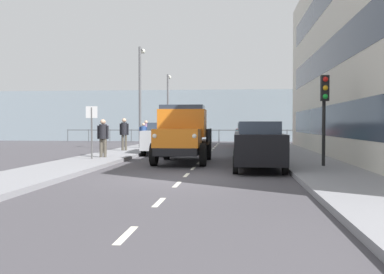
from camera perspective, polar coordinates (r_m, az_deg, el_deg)
ground_plane at (r=21.45m, az=1.41°, el=-2.74°), size 80.00×80.00×0.00m
sidewalk_left at (r=21.59m, az=13.55°, el=-2.56°), size 2.47×39.03×0.15m
sidewalk_right at (r=22.26m, az=-10.35°, el=-2.42°), size 2.47×39.03×0.15m
road_centreline_markings at (r=21.25m, az=1.37°, el=-2.77°), size 0.12×35.46×0.01m
sea_horizon at (r=43.88m, az=3.63°, el=2.73°), size 80.00×0.80×5.00m
seawall_railing at (r=40.28m, az=3.44°, el=0.58°), size 28.08×0.08×1.20m
truck_vintage_orange at (r=18.82m, az=-1.23°, el=0.25°), size 2.17×5.64×2.43m
car_black_kerbside_near at (r=16.10m, az=8.40°, el=-1.00°), size 1.78×4.43×1.72m
car_grey_kerbside_1 at (r=21.57m, az=7.72°, el=-0.35°), size 1.79×4.46×1.72m
car_teal_kerbside_2 at (r=28.00m, az=7.27°, el=0.09°), size 1.78×4.59×1.72m
car_red_kerbside_3 at (r=34.02m, az=6.99°, el=0.35°), size 1.79×4.15×1.72m
car_silver_oppositeside_0 at (r=24.45m, az=-3.61°, el=-0.12°), size 1.85×4.11×1.72m
pedestrian_by_lamp at (r=20.60m, az=-11.22°, el=0.27°), size 0.53×0.34×1.71m
pedestrian_strolling at (r=23.70m, az=-11.13°, el=0.44°), size 0.53×0.34×1.71m
pedestrian_in_dark_coat at (r=25.83m, az=-8.59°, el=0.72°), size 0.53×0.34×1.83m
pedestrian_with_bag at (r=28.64m, az=-6.17°, el=0.48°), size 0.53×0.34×1.58m
pedestrian_near_railing at (r=31.47m, az=-5.84°, el=0.79°), size 0.53×0.34×1.76m
traffic_light_near at (r=16.59m, az=16.43°, el=4.47°), size 0.28×0.41×3.20m
lamp_post_promenade at (r=29.01m, az=-6.54°, el=6.22°), size 0.32×1.14×6.41m
lamp_post_far at (r=39.35m, az=-3.04°, el=4.56°), size 0.32×1.14×5.83m
street_sign at (r=19.70m, az=-12.59°, el=1.74°), size 0.50×0.07×2.25m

